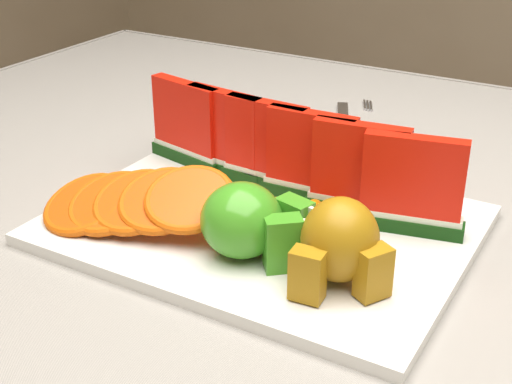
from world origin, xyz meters
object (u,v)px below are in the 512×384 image
pear_cluster (340,244)px  fork (346,122)px  apple_cluster (250,222)px  platter (263,225)px

pear_cluster → fork: 0.42m
apple_cluster → platter: bearing=109.4°
platter → pear_cluster: pear_cluster is taller
pear_cluster → apple_cluster: bearing=178.2°
platter → apple_cluster: apple_cluster is taller
pear_cluster → fork: (-0.16, 0.39, -0.05)m
apple_cluster → fork: (-0.07, 0.39, -0.04)m
platter → apple_cluster: 0.08m
apple_cluster → pear_cluster: (0.09, -0.00, 0.01)m
platter → fork: (-0.05, 0.32, -0.00)m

